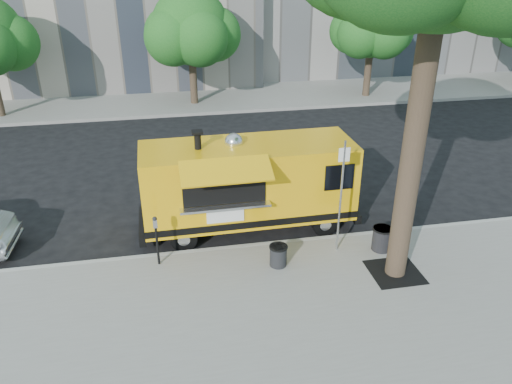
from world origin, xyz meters
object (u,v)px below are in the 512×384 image
(far_tree_b, at_px, (190,27))
(trash_bin_left, at_px, (382,238))
(trash_bin_right, at_px, (278,255))
(parking_meter, at_px, (156,235))
(far_tree_c, at_px, (372,25))
(food_truck, at_px, (247,184))
(sign_post, at_px, (341,191))

(far_tree_b, xyz_separation_m, trash_bin_left, (3.68, -14.47, -3.34))
(trash_bin_right, bearing_deg, parking_meter, 168.09)
(far_tree_b, relative_size, trash_bin_left, 8.67)
(far_tree_c, distance_m, food_truck, 15.02)
(sign_post, distance_m, food_truck, 2.74)
(far_tree_b, xyz_separation_m, food_truck, (0.52, -12.48, -2.43))
(far_tree_c, relative_size, parking_meter, 3.90)
(parking_meter, bearing_deg, food_truck, 32.03)
(far_tree_b, distance_m, parking_meter, 14.48)
(trash_bin_left, bearing_deg, far_tree_b, 104.27)
(food_truck, xyz_separation_m, trash_bin_right, (0.38, -2.18, -0.95))
(food_truck, relative_size, trash_bin_right, 11.14)
(far_tree_c, distance_m, parking_meter, 17.82)
(sign_post, bearing_deg, far_tree_c, 65.19)
(far_tree_c, distance_m, sign_post, 15.48)
(far_tree_c, xyz_separation_m, sign_post, (-6.45, -13.95, -1.87))
(far_tree_b, relative_size, sign_post, 1.83)
(far_tree_b, height_order, food_truck, far_tree_b)
(far_tree_b, distance_m, food_truck, 12.72)
(trash_bin_left, height_order, trash_bin_right, trash_bin_left)
(far_tree_b, relative_size, parking_meter, 4.12)
(food_truck, bearing_deg, sign_post, -41.82)
(sign_post, height_order, food_truck, sign_post)
(sign_post, xyz_separation_m, trash_bin_right, (-1.66, -0.41, -1.40))
(trash_bin_left, bearing_deg, trash_bin_right, -176.07)
(sign_post, bearing_deg, trash_bin_left, -10.95)
(far_tree_b, height_order, trash_bin_left, far_tree_b)
(far_tree_c, xyz_separation_m, food_truck, (-8.48, -12.18, -2.32))
(sign_post, distance_m, trash_bin_left, 1.78)
(sign_post, relative_size, trash_bin_left, 4.73)
(parking_meter, bearing_deg, trash_bin_left, -4.22)
(far_tree_b, bearing_deg, far_tree_c, -1.91)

